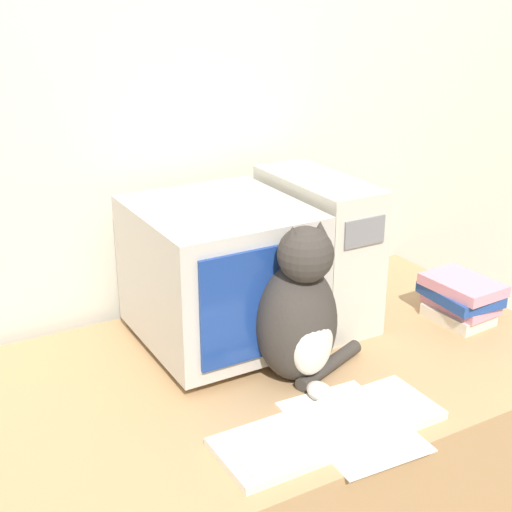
{
  "coord_description": "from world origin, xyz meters",
  "views": [
    {
      "loc": [
        -0.77,
        -0.87,
        1.66
      ],
      "look_at": [
        -0.0,
        0.48,
        1.04
      ],
      "focal_mm": 50.0,
      "sensor_mm": 36.0,
      "label": 1
    }
  ],
  "objects_px": {
    "crt_monitor": "(220,274)",
    "pen": "(287,425)",
    "cat": "(299,315)",
    "book_stack": "(460,298)",
    "computer_tower": "(317,248)",
    "keyboard": "(330,428)"
  },
  "relations": [
    {
      "from": "crt_monitor",
      "to": "pen",
      "type": "height_order",
      "value": "crt_monitor"
    },
    {
      "from": "cat",
      "to": "pen",
      "type": "height_order",
      "value": "cat"
    },
    {
      "from": "pen",
      "to": "cat",
      "type": "bearing_deg",
      "value": 50.62
    },
    {
      "from": "crt_monitor",
      "to": "book_stack",
      "type": "distance_m",
      "value": 0.67
    },
    {
      "from": "computer_tower",
      "to": "book_stack",
      "type": "height_order",
      "value": "computer_tower"
    },
    {
      "from": "cat",
      "to": "book_stack",
      "type": "distance_m",
      "value": 0.56
    },
    {
      "from": "keyboard",
      "to": "cat",
      "type": "distance_m",
      "value": 0.27
    },
    {
      "from": "pen",
      "to": "book_stack",
      "type": "bearing_deg",
      "value": 15.79
    },
    {
      "from": "crt_monitor",
      "to": "book_stack",
      "type": "xyz_separation_m",
      "value": [
        0.62,
        -0.21,
        -0.12
      ]
    },
    {
      "from": "crt_monitor",
      "to": "keyboard",
      "type": "bearing_deg",
      "value": -88.24
    },
    {
      "from": "crt_monitor",
      "to": "pen",
      "type": "relative_size",
      "value": 2.87
    },
    {
      "from": "computer_tower",
      "to": "keyboard",
      "type": "bearing_deg",
      "value": -120.92
    },
    {
      "from": "computer_tower",
      "to": "cat",
      "type": "bearing_deg",
      "value": -130.39
    },
    {
      "from": "computer_tower",
      "to": "keyboard",
      "type": "xyz_separation_m",
      "value": [
        -0.29,
        -0.49,
        -0.19
      ]
    },
    {
      "from": "cat",
      "to": "pen",
      "type": "bearing_deg",
      "value": -127.98
    },
    {
      "from": "keyboard",
      "to": "cat",
      "type": "bearing_deg",
      "value": 74.68
    },
    {
      "from": "crt_monitor",
      "to": "pen",
      "type": "bearing_deg",
      "value": -97.34
    },
    {
      "from": "cat",
      "to": "book_stack",
      "type": "bearing_deg",
      "value": 5.47
    },
    {
      "from": "keyboard",
      "to": "book_stack",
      "type": "bearing_deg",
      "value": 22.4
    },
    {
      "from": "keyboard",
      "to": "cat",
      "type": "xyz_separation_m",
      "value": [
        0.06,
        0.21,
        0.16
      ]
    },
    {
      "from": "keyboard",
      "to": "book_stack",
      "type": "distance_m",
      "value": 0.66
    },
    {
      "from": "book_stack",
      "to": "cat",
      "type": "bearing_deg",
      "value": -175.93
    }
  ]
}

